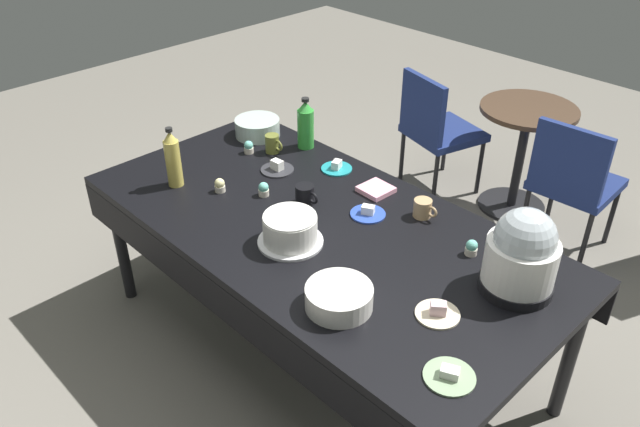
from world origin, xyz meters
The scene contains 24 objects.
ground centered at (0.00, 0.00, 0.00)m, with size 9.00×9.00×0.00m, color slate.
potluck_table centered at (0.00, 0.00, 0.69)m, with size 2.20×1.10×0.75m.
frosted_layer_cake centered at (0.02, -0.19, 0.81)m, with size 0.28×0.28×0.13m.
slow_cooker centered at (0.83, 0.22, 0.91)m, with size 0.28×0.28×0.35m.
glass_salad_bowl centered at (-0.87, 0.36, 0.80)m, with size 0.25×0.25×0.10m, color #B2C6BC.
ceramic_snack_bowl centered at (0.44, -0.33, 0.79)m, with size 0.25×0.25×0.08m, color silver.
dessert_plate_charcoal centered at (-0.49, 0.18, 0.76)m, with size 0.17×0.17×0.06m.
dessert_plate_sage centered at (0.93, -0.32, 0.76)m, with size 0.17×0.17×0.04m.
dessert_plate_teal centered at (-0.29, 0.40, 0.76)m, with size 0.16×0.16×0.05m.
dessert_plate_cream centered at (0.72, -0.11, 0.76)m, with size 0.16×0.16×0.05m.
dessert_plate_cobalt centered at (0.10, 0.20, 0.76)m, with size 0.16×0.16×0.05m.
cupcake_cocoa centered at (-0.74, 0.20, 0.78)m, with size 0.05×0.05×0.07m.
cupcake_vanilla centered at (-0.35, -0.02, 0.78)m, with size 0.05×0.05×0.07m.
cupcake_lemon centered at (-0.52, -0.15, 0.78)m, with size 0.05×0.05×0.07m.
cupcake_mint centered at (0.59, 0.28, 0.78)m, with size 0.05×0.05×0.07m.
soda_bottle_lime_soda centered at (-0.58, 0.46, 0.88)m, with size 0.09×0.09×0.28m.
soda_bottle_ginger_ale centered at (-0.72, -0.26, 0.89)m, with size 0.07×0.07×0.30m.
coffee_mug_olive centered at (-0.66, 0.29, 0.80)m, with size 0.12×0.07×0.10m.
coffee_mug_tan centered at (0.28, 0.36, 0.79)m, with size 0.12×0.08×0.08m.
coffee_mug_black centered at (-0.16, 0.07, 0.80)m, with size 0.13×0.09×0.09m.
paper_napkin_stack centered at (-0.01, 0.38, 0.76)m, with size 0.14×0.14×0.02m, color pink.
maroon_chair_left centered at (-0.57, 1.63, 0.49)m, with size 0.54×0.54×0.85m.
maroon_chair_right centered at (0.40, 1.63, 0.49)m, with size 0.46×0.46×0.85m.
round_cafe_table centered at (-0.05, 1.85, 0.50)m, with size 0.60×0.60×0.72m.
Camera 1 is at (1.66, -1.62, 2.30)m, focal length 35.78 mm.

